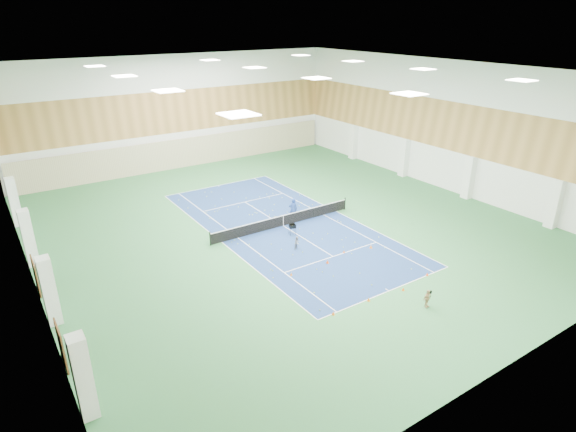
{
  "coord_description": "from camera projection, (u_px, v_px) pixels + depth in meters",
  "views": [
    {
      "loc": [
        -19.31,
        -29.62,
        15.7
      ],
      "look_at": [
        -1.19,
        -2.46,
        2.0
      ],
      "focal_mm": 30.0,
      "sensor_mm": 36.0,
      "label": 1
    }
  ],
  "objects": [
    {
      "name": "court_surface",
      "position": [
        283.0,
        226.0,
        38.68
      ],
      "size": [
        10.97,
        23.77,
        0.01
      ],
      "primitive_type": "cube",
      "color": "navy",
      "rests_on": "ground"
    },
    {
      "name": "cone_svc_d",
      "position": [
        371.0,
        247.0,
        34.95
      ],
      "size": [
        0.22,
        0.22,
        0.24
      ],
      "primitive_type": "cone",
      "color": "orange",
      "rests_on": "ground"
    },
    {
      "name": "door_left_a",
      "position": [
        61.0,
        346.0,
        22.95
      ],
      "size": [
        0.08,
        1.8,
        2.2
      ],
      "primitive_type": "cube",
      "color": "#593319",
      "rests_on": "ground"
    },
    {
      "name": "wood_cladding",
      "position": [
        283.0,
        127.0,
        35.58
      ],
      "size": [
        36.0,
        40.0,
        8.0
      ],
      "primitive_type": null,
      "color": "#AF7E41",
      "rests_on": "room_shell"
    },
    {
      "name": "ball_cart",
      "position": [
        292.0,
        229.0,
        37.02
      ],
      "size": [
        0.62,
        0.62,
        0.86
      ],
      "primitive_type": null,
      "rotation": [
        0.0,
        0.0,
        -0.29
      ],
      "color": "black",
      "rests_on": "ground"
    },
    {
      "name": "child_court",
      "position": [
        297.0,
        243.0,
        34.72
      ],
      "size": [
        0.58,
        0.52,
        0.97
      ],
      "primitive_type": "imported",
      "rotation": [
        0.0,
        0.0,
        0.4
      ],
      "color": "gray",
      "rests_on": "ground"
    },
    {
      "name": "door_left_b",
      "position": [
        36.0,
        276.0,
        29.08
      ],
      "size": [
        0.08,
        1.8,
        2.2
      ],
      "primitive_type": "cube",
      "color": "#593319",
      "rests_on": "ground"
    },
    {
      "name": "tennis_net",
      "position": [
        283.0,
        220.0,
        38.47
      ],
      "size": [
        12.8,
        0.1,
        1.1
      ],
      "primitive_type": null,
      "color": "black",
      "rests_on": "ground"
    },
    {
      "name": "cone_base_c",
      "position": [
        403.0,
        289.0,
        29.59
      ],
      "size": [
        0.19,
        0.19,
        0.21
      ],
      "primitive_type": "cone",
      "color": "#F6600C",
      "rests_on": "ground"
    },
    {
      "name": "child_apron",
      "position": [
        427.0,
        299.0,
        27.75
      ],
      "size": [
        0.68,
        0.32,
        1.14
      ],
      "primitive_type": "imported",
      "rotation": [
        0.0,
        0.0,
        0.07
      ],
      "color": "tan",
      "rests_on": "ground"
    },
    {
      "name": "cone_svc_a",
      "position": [
        291.0,
        274.0,
        31.31
      ],
      "size": [
        0.18,
        0.18,
        0.2
      ],
      "primitive_type": "cone",
      "color": "orange",
      "rests_on": "ground"
    },
    {
      "name": "cone_svc_c",
      "position": [
        344.0,
        252.0,
        34.29
      ],
      "size": [
        0.18,
        0.18,
        0.19
      ],
      "primitive_type": "cone",
      "color": "#FF540D",
      "rests_on": "ground"
    },
    {
      "name": "tennis_balls_scatter",
      "position": [
        283.0,
        225.0,
        38.66
      ],
      "size": [
        10.57,
        22.77,
        0.07
      ],
      "primitive_type": null,
      "color": "#C0D925",
      "rests_on": "ground"
    },
    {
      "name": "room_shell",
      "position": [
        283.0,
        153.0,
        36.36
      ],
      "size": [
        36.0,
        40.0,
        12.0
      ],
      "primitive_type": null,
      "color": "white",
      "rests_on": "ground"
    },
    {
      "name": "back_curtain",
      "position": [
        186.0,
        153.0,
        53.21
      ],
      "size": [
        35.4,
        0.16,
        3.2
      ],
      "primitive_type": "cube",
      "color": "#C6B793",
      "rests_on": "ground"
    },
    {
      "name": "coach",
      "position": [
        293.0,
        209.0,
        39.47
      ],
      "size": [
        0.81,
        0.68,
        1.91
      ],
      "primitive_type": "imported",
      "rotation": [
        0.0,
        0.0,
        2.77
      ],
      "color": "#203E93",
      "rests_on": "ground"
    },
    {
      "name": "ceiling_light_grid",
      "position": [
        283.0,
        72.0,
        34.07
      ],
      "size": [
        21.4,
        25.4,
        0.06
      ],
      "primitive_type": null,
      "color": "white",
      "rests_on": "room_shell"
    },
    {
      "name": "cone_base_d",
      "position": [
        427.0,
        274.0,
        31.28
      ],
      "size": [
        0.19,
        0.19,
        0.21
      ],
      "primitive_type": "cone",
      "color": "#FC430D",
      "rests_on": "ground"
    },
    {
      "name": "cone_svc_b",
      "position": [
        328.0,
        262.0,
        32.82
      ],
      "size": [
        0.23,
        0.23,
        0.25
      ],
      "primitive_type": "cone",
      "color": "#F4470C",
      "rests_on": "ground"
    },
    {
      "name": "cone_base_b",
      "position": [
        369.0,
        299.0,
        28.5
      ],
      "size": [
        0.21,
        0.21,
        0.23
      ],
      "primitive_type": "cone",
      "color": "orange",
      "rests_on": "ground"
    },
    {
      "name": "ground",
      "position": [
        283.0,
        226.0,
        38.68
      ],
      "size": [
        40.0,
        40.0,
        0.0
      ],
      "primitive_type": "plane",
      "color": "#2D693A",
      "rests_on": "ground"
    },
    {
      "name": "cone_base_a",
      "position": [
        333.0,
        313.0,
        27.19
      ],
      "size": [
        0.19,
        0.19,
        0.21
      ],
      "primitive_type": "cone",
      "color": "orange",
      "rests_on": "ground"
    }
  ]
}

